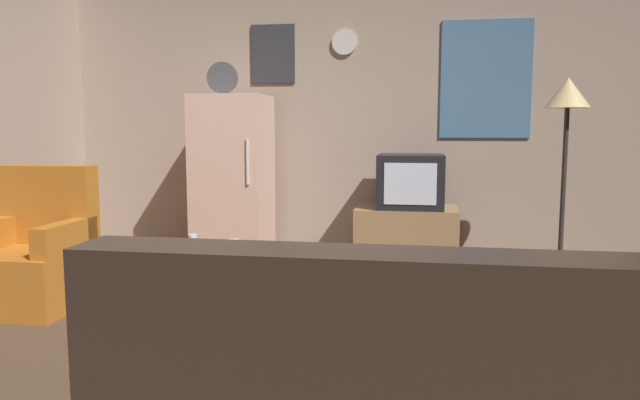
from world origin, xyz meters
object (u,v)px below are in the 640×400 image
(crt_tv, at_px, (411,181))
(coffee_table, at_px, (231,296))
(mug_ceramic_white, at_px, (233,247))
(remote_control, at_px, (218,256))
(book_stack, at_px, (489,272))
(fridge, at_px, (233,183))
(wine_glass, at_px, (193,247))
(armchair, at_px, (35,257))
(tv_stand, at_px, (406,241))
(standing_lamp, at_px, (567,110))
(mug_ceramic_tan, at_px, (232,252))

(crt_tv, xyz_separation_m, coffee_table, (-1.03, -1.65, -0.55))
(mug_ceramic_white, distance_m, remote_control, 0.13)
(mug_ceramic_white, xyz_separation_m, book_stack, (1.68, 1.49, -0.45))
(fridge, xyz_separation_m, wine_glass, (0.30, -1.70, -0.22))
(coffee_table, xyz_separation_m, armchair, (-1.51, 0.33, 0.11))
(tv_stand, bearing_deg, standing_lamp, -15.98)
(coffee_table, relative_size, mug_ceramic_tan, 8.00)
(standing_lamp, relative_size, book_stack, 7.62)
(crt_tv, xyz_separation_m, standing_lamp, (1.13, -0.33, 0.57))
(fridge, height_order, wine_glass, fridge)
(remote_control, bearing_deg, armchair, 151.64)
(fridge, distance_m, armchair, 1.69)
(crt_tv, relative_size, standing_lamp, 0.34)
(standing_lamp, distance_m, armchair, 3.93)
(tv_stand, relative_size, standing_lamp, 0.53)
(crt_tv, distance_m, armchair, 2.90)
(fridge, xyz_separation_m, crt_tv, (1.52, 0.05, 0.03))
(remote_control, height_order, armchair, armchair)
(armchair, height_order, book_stack, armchair)
(armchair, bearing_deg, crt_tv, 27.47)
(coffee_table, height_order, mug_ceramic_tan, mug_ceramic_tan)
(standing_lamp, height_order, mug_ceramic_white, standing_lamp)
(coffee_table, distance_m, wine_glass, 0.37)
(fridge, relative_size, remote_control, 11.80)
(crt_tv, bearing_deg, fridge, -178.28)
(tv_stand, height_order, book_stack, tv_stand)
(tv_stand, height_order, mug_ceramic_white, tv_stand)
(remote_control, distance_m, book_stack, 2.40)
(armchair, bearing_deg, mug_ceramic_white, -9.16)
(mug_ceramic_tan, bearing_deg, fridge, 107.48)
(standing_lamp, xyz_separation_m, armchair, (-3.67, -0.99, -1.02))
(wine_glass, height_order, armchair, armchair)
(tv_stand, bearing_deg, crt_tv, -1.86)
(coffee_table, xyz_separation_m, remote_control, (-0.07, -0.01, 0.24))
(coffee_table, distance_m, remote_control, 0.25)
(crt_tv, xyz_separation_m, book_stack, (0.64, -0.07, -0.73))
(tv_stand, height_order, armchair, armchair)
(mug_ceramic_white, height_order, book_stack, mug_ceramic_white)
(standing_lamp, relative_size, coffee_table, 2.21)
(mug_ceramic_white, bearing_deg, tv_stand, 57.31)
(book_stack, bearing_deg, coffee_table, -136.60)
(wine_glass, bearing_deg, standing_lamp, 31.08)
(tv_stand, xyz_separation_m, mug_ceramic_white, (-1.00, -1.56, 0.23))
(coffee_table, relative_size, remote_control, 4.80)
(wine_glass, distance_m, mug_ceramic_tan, 0.23)
(standing_lamp, height_order, book_stack, standing_lamp)
(remote_control, bearing_deg, coffee_table, -2.71)
(wine_glass, bearing_deg, remote_control, 31.75)
(fridge, height_order, armchair, fridge)
(fridge, height_order, mug_ceramic_tan, fridge)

